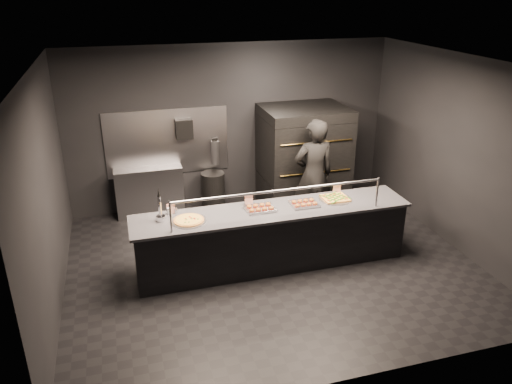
{
  "coord_description": "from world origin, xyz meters",
  "views": [
    {
      "loc": [
        -2.05,
        -6.24,
        3.99
      ],
      "look_at": [
        -0.2,
        0.2,
        1.14
      ],
      "focal_mm": 35.0,
      "sensor_mm": 36.0,
      "label": 1
    }
  ],
  "objects_px": {
    "round_pizza": "(189,220)",
    "prep_shelf": "(150,191)",
    "slider_tray_b": "(304,204)",
    "towel_dispenser": "(184,129)",
    "fire_extinguisher": "(215,152)",
    "beer_tap": "(160,211)",
    "worker": "(313,175)",
    "square_pizza": "(335,198)",
    "trash_bin": "(213,191)",
    "pizza_oven": "(303,158)",
    "service_counter": "(272,237)",
    "slider_tray_a": "(260,208)"
  },
  "relations": [
    {
      "from": "round_pizza",
      "to": "prep_shelf",
      "type": "bearing_deg",
      "value": 98.84
    },
    {
      "from": "fire_extinguisher",
      "to": "round_pizza",
      "type": "xyz_separation_m",
      "value": [
        -0.88,
        -2.45,
        -0.12
      ]
    },
    {
      "from": "square_pizza",
      "to": "fire_extinguisher",
      "type": "bearing_deg",
      "value": 120.64
    },
    {
      "from": "trash_bin",
      "to": "fire_extinguisher",
      "type": "bearing_deg",
      "value": 62.04
    },
    {
      "from": "towel_dispenser",
      "to": "slider_tray_a",
      "type": "height_order",
      "value": "towel_dispenser"
    },
    {
      "from": "slider_tray_b",
      "to": "service_counter",
      "type": "bearing_deg",
      "value": -177.68
    },
    {
      "from": "slider_tray_b",
      "to": "trash_bin",
      "type": "height_order",
      "value": "slider_tray_b"
    },
    {
      "from": "beer_tap",
      "to": "towel_dispenser",
      "type": "bearing_deg",
      "value": 73.14
    },
    {
      "from": "service_counter",
      "to": "slider_tray_a",
      "type": "relative_size",
      "value": 8.83
    },
    {
      "from": "fire_extinguisher",
      "to": "round_pizza",
      "type": "relative_size",
      "value": 1.04
    },
    {
      "from": "prep_shelf",
      "to": "square_pizza",
      "type": "xyz_separation_m",
      "value": [
        2.62,
        -2.24,
        0.49
      ]
    },
    {
      "from": "slider_tray_a",
      "to": "trash_bin",
      "type": "height_order",
      "value": "slider_tray_a"
    },
    {
      "from": "slider_tray_a",
      "to": "slider_tray_b",
      "type": "distance_m",
      "value": 0.68
    },
    {
      "from": "square_pizza",
      "to": "slider_tray_b",
      "type": "bearing_deg",
      "value": -172.9
    },
    {
      "from": "service_counter",
      "to": "square_pizza",
      "type": "relative_size",
      "value": 8.45
    },
    {
      "from": "beer_tap",
      "to": "worker",
      "type": "bearing_deg",
      "value": 19.63
    },
    {
      "from": "slider_tray_b",
      "to": "worker",
      "type": "distance_m",
      "value": 1.14
    },
    {
      "from": "pizza_oven",
      "to": "towel_dispenser",
      "type": "bearing_deg",
      "value": 166.86
    },
    {
      "from": "service_counter",
      "to": "prep_shelf",
      "type": "distance_m",
      "value": 2.82
    },
    {
      "from": "worker",
      "to": "square_pizza",
      "type": "bearing_deg",
      "value": 87.95
    },
    {
      "from": "fire_extinguisher",
      "to": "service_counter",
      "type": "bearing_deg",
      "value": -81.7
    },
    {
      "from": "beer_tap",
      "to": "worker",
      "type": "distance_m",
      "value": 2.81
    },
    {
      "from": "pizza_oven",
      "to": "slider_tray_b",
      "type": "relative_size",
      "value": 4.73
    },
    {
      "from": "square_pizza",
      "to": "service_counter",
      "type": "bearing_deg",
      "value": -175.23
    },
    {
      "from": "pizza_oven",
      "to": "slider_tray_b",
      "type": "distance_m",
      "value": 2.01
    },
    {
      "from": "pizza_oven",
      "to": "slider_tray_b",
      "type": "height_order",
      "value": "pizza_oven"
    },
    {
      "from": "pizza_oven",
      "to": "worker",
      "type": "height_order",
      "value": "worker"
    },
    {
      "from": "fire_extinguisher",
      "to": "slider_tray_a",
      "type": "bearing_deg",
      "value": -85.82
    },
    {
      "from": "square_pizza",
      "to": "prep_shelf",
      "type": "bearing_deg",
      "value": 139.54
    },
    {
      "from": "service_counter",
      "to": "pizza_oven",
      "type": "xyz_separation_m",
      "value": [
        1.2,
        1.9,
        0.5
      ]
    },
    {
      "from": "round_pizza",
      "to": "square_pizza",
      "type": "relative_size",
      "value": 1.0
    },
    {
      "from": "pizza_oven",
      "to": "square_pizza",
      "type": "xyz_separation_m",
      "value": [
        -0.18,
        -1.82,
        -0.03
      ]
    },
    {
      "from": "prep_shelf",
      "to": "beer_tap",
      "type": "relative_size",
      "value": 2.44
    },
    {
      "from": "slider_tray_b",
      "to": "square_pizza",
      "type": "bearing_deg",
      "value": 7.1
    },
    {
      "from": "prep_shelf",
      "to": "pizza_oven",
      "type": "bearing_deg",
      "value": -8.54
    },
    {
      "from": "trash_bin",
      "to": "worker",
      "type": "height_order",
      "value": "worker"
    },
    {
      "from": "pizza_oven",
      "to": "slider_tray_a",
      "type": "distance_m",
      "value": 2.31
    },
    {
      "from": "service_counter",
      "to": "beer_tap",
      "type": "height_order",
      "value": "beer_tap"
    },
    {
      "from": "pizza_oven",
      "to": "prep_shelf",
      "type": "distance_m",
      "value": 2.88
    },
    {
      "from": "fire_extinguisher",
      "to": "slider_tray_b",
      "type": "xyz_separation_m",
      "value": [
        0.85,
        -2.38,
        -0.12
      ]
    },
    {
      "from": "prep_shelf",
      "to": "fire_extinguisher",
      "type": "xyz_separation_m",
      "value": [
        1.25,
        0.08,
        0.61
      ]
    },
    {
      "from": "towel_dispenser",
      "to": "trash_bin",
      "type": "height_order",
      "value": "towel_dispenser"
    },
    {
      "from": "beer_tap",
      "to": "slider_tray_a",
      "type": "xyz_separation_m",
      "value": [
        1.42,
        -0.04,
        -0.12
      ]
    },
    {
      "from": "beer_tap",
      "to": "trash_bin",
      "type": "distance_m",
      "value": 2.53
    },
    {
      "from": "slider_tray_b",
      "to": "prep_shelf",
      "type": "bearing_deg",
      "value": 132.39
    },
    {
      "from": "towel_dispenser",
      "to": "fire_extinguisher",
      "type": "bearing_deg",
      "value": 1.04
    },
    {
      "from": "towel_dispenser",
      "to": "worker",
      "type": "bearing_deg",
      "value": -35.04
    },
    {
      "from": "round_pizza",
      "to": "square_pizza",
      "type": "xyz_separation_m",
      "value": [
        2.25,
        0.13,
        0.0
      ]
    },
    {
      "from": "fire_extinguisher",
      "to": "slider_tray_a",
      "type": "height_order",
      "value": "fire_extinguisher"
    },
    {
      "from": "round_pizza",
      "to": "trash_bin",
      "type": "relative_size",
      "value": 0.67
    }
  ]
}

